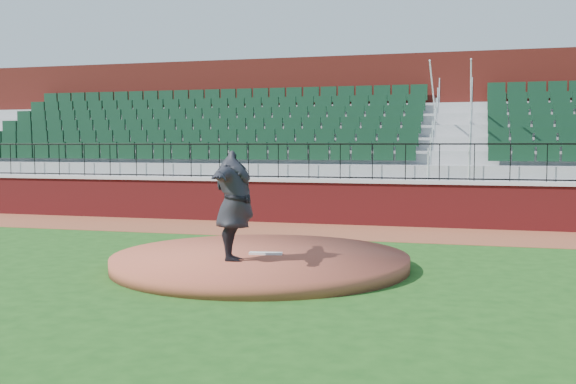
{
  "coord_description": "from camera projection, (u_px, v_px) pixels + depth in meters",
  "views": [
    {
      "loc": [
        3.75,
        -11.82,
        2.27
      ],
      "look_at": [
        0.0,
        1.5,
        1.3
      ],
      "focal_mm": 41.84,
      "sensor_mm": 36.0,
      "label": 1
    }
  ],
  "objects": [
    {
      "name": "wall_railing",
      "position": [
        340.0,
        162.0,
        19.11
      ],
      "size": [
        34.0,
        0.05,
        1.0
      ],
      "primitive_type": null,
      "color": "black",
      "rests_on": "wall_cap"
    },
    {
      "name": "pitcher",
      "position": [
        234.0,
        206.0,
        11.67
      ],
      "size": [
        1.07,
        2.45,
        1.93
      ],
      "primitive_type": "imported",
      "rotation": [
        0.0,
        0.0,
        1.76
      ],
      "color": "black",
      "rests_on": "pitchers_mound"
    },
    {
      "name": "field_wall",
      "position": [
        340.0,
        203.0,
        19.2
      ],
      "size": [
        34.0,
        0.35,
        1.2
      ],
      "primitive_type": "cube",
      "color": "maroon",
      "rests_on": "ground"
    },
    {
      "name": "ground",
      "position": [
        266.0,
        267.0,
        12.52
      ],
      "size": [
        90.0,
        90.0,
        0.0
      ],
      "primitive_type": "plane",
      "color": "#184513",
      "rests_on": "ground"
    },
    {
      "name": "wall_cap",
      "position": [
        340.0,
        181.0,
        19.15
      ],
      "size": [
        34.0,
        0.45,
        0.1
      ],
      "primitive_type": "cube",
      "color": "#B7B7B7",
      "rests_on": "field_wall"
    },
    {
      "name": "seating_stands",
      "position": [
        357.0,
        144.0,
        21.7
      ],
      "size": [
        34.0,
        5.1,
        4.6
      ],
      "primitive_type": null,
      "color": "gray",
      "rests_on": "ground"
    },
    {
      "name": "pitching_rubber",
      "position": [
        266.0,
        253.0,
        12.39
      ],
      "size": [
        0.63,
        0.25,
        0.04
      ],
      "primitive_type": "cube",
      "rotation": [
        0.0,
        0.0,
        0.16
      ],
      "color": "silver",
      "rests_on": "pitchers_mound"
    },
    {
      "name": "pitchers_mound",
      "position": [
        261.0,
        261.0,
        12.44
      ],
      "size": [
        5.48,
        5.48,
        0.25
      ],
      "primitive_type": "cylinder",
      "color": "brown",
      "rests_on": "ground"
    },
    {
      "name": "warning_track",
      "position": [
        328.0,
        231.0,
        17.7
      ],
      "size": [
        34.0,
        3.2,
        0.01
      ],
      "primitive_type": "cube",
      "color": "brown",
      "rests_on": "ground"
    },
    {
      "name": "concourse_wall",
      "position": [
        370.0,
        132.0,
        24.35
      ],
      "size": [
        34.0,
        0.5,
        5.5
      ],
      "primitive_type": "cube",
      "color": "maroon",
      "rests_on": "ground"
    }
  ]
}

